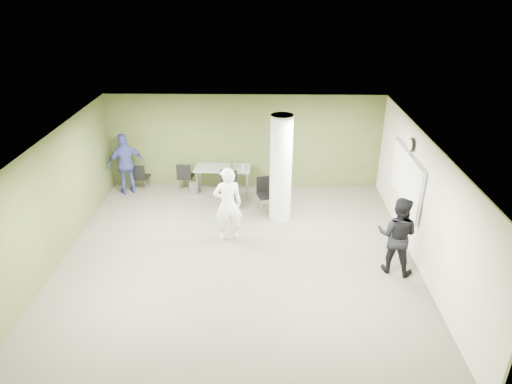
{
  "coord_description": "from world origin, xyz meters",
  "views": [
    {
      "loc": [
        0.58,
        -8.66,
        5.9
      ],
      "look_at": [
        0.39,
        1.0,
        1.22
      ],
      "focal_mm": 32.0,
      "sensor_mm": 36.0,
      "label": 1
    }
  ],
  "objects_px": {
    "folding_table": "(223,169)",
    "man_black": "(397,235)",
    "man_blue": "(126,164)",
    "woman_white": "(228,204)",
    "chair_back_left": "(140,175)"
  },
  "relations": [
    {
      "from": "chair_back_left",
      "to": "man_blue",
      "type": "height_order",
      "value": "man_blue"
    },
    {
      "from": "chair_back_left",
      "to": "woman_white",
      "type": "relative_size",
      "value": 0.45
    },
    {
      "from": "folding_table",
      "to": "man_black",
      "type": "height_order",
      "value": "man_black"
    },
    {
      "from": "folding_table",
      "to": "chair_back_left",
      "type": "relative_size",
      "value": 1.96
    },
    {
      "from": "folding_table",
      "to": "man_black",
      "type": "xyz_separation_m",
      "value": [
        4.02,
        -3.89,
        0.16
      ]
    },
    {
      "from": "man_black",
      "to": "man_blue",
      "type": "xyz_separation_m",
      "value": [
        -6.8,
        3.74,
        0.03
      ]
    },
    {
      "from": "man_black",
      "to": "man_blue",
      "type": "bearing_deg",
      "value": -4.45
    },
    {
      "from": "man_blue",
      "to": "woman_white",
      "type": "bearing_deg",
      "value": 114.66
    },
    {
      "from": "chair_back_left",
      "to": "man_black",
      "type": "xyz_separation_m",
      "value": [
        6.48,
        -3.91,
        0.39
      ]
    },
    {
      "from": "woman_white",
      "to": "folding_table",
      "type": "bearing_deg",
      "value": -95.1
    },
    {
      "from": "chair_back_left",
      "to": "man_blue",
      "type": "distance_m",
      "value": 0.56
    },
    {
      "from": "folding_table",
      "to": "woman_white",
      "type": "height_order",
      "value": "woman_white"
    },
    {
      "from": "man_black",
      "to": "woman_white",
      "type": "bearing_deg",
      "value": 5.6
    },
    {
      "from": "man_black",
      "to": "chair_back_left",
      "type": "bearing_deg",
      "value": -6.74
    },
    {
      "from": "woman_white",
      "to": "man_blue",
      "type": "height_order",
      "value": "woman_white"
    }
  ]
}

